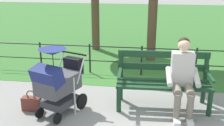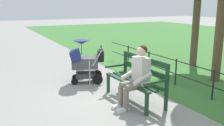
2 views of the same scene
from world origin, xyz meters
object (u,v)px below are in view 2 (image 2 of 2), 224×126
object	(u,v)px
person_on_bench	(136,75)
park_bench	(138,77)
stroller	(85,61)
handbag	(80,73)

from	to	relation	value
person_on_bench	park_bench	bearing A→B (deg)	-36.69
park_bench	person_on_bench	world-z (taller)	person_on_bench
stroller	park_bench	bearing A→B (deg)	-161.84
park_bench	handbag	size ratio (longest dim) A/B	4.39
stroller	handbag	xyz separation A→B (m)	(0.51, -0.05, -0.47)
handbag	stroller	bearing A→B (deg)	174.40
stroller	handbag	world-z (taller)	stroller
park_bench	person_on_bench	bearing A→B (deg)	143.31
stroller	handbag	size ratio (longest dim) A/B	3.11
person_on_bench	handbag	size ratio (longest dim) A/B	3.45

